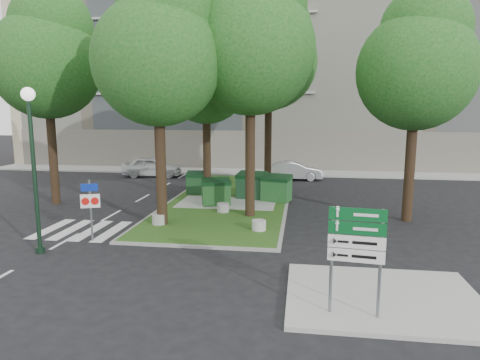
% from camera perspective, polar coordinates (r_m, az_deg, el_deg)
% --- Properties ---
extents(ground, '(120.00, 120.00, 0.00)m').
position_cam_1_polar(ground, '(15.87, -7.97, -8.79)').
color(ground, black).
rests_on(ground, ground).
extents(median_island, '(6.00, 16.00, 0.12)m').
position_cam_1_polar(median_island, '(23.29, -1.29, -2.65)').
color(median_island, '#164012').
rests_on(median_island, ground).
extents(median_kerb, '(6.30, 16.30, 0.10)m').
position_cam_1_polar(median_kerb, '(23.29, -1.29, -2.67)').
color(median_kerb, gray).
rests_on(median_kerb, ground).
extents(sidewalk_corner, '(5.00, 4.00, 0.12)m').
position_cam_1_polar(sidewalk_corner, '(12.19, 18.55, -14.68)').
color(sidewalk_corner, '#999993').
rests_on(sidewalk_corner, ground).
extents(building_sidewalk, '(42.00, 3.00, 0.12)m').
position_cam_1_polar(building_sidewalk, '(33.59, 0.85, 1.10)').
color(building_sidewalk, '#999993').
rests_on(building_sidewalk, ground).
extents(zebra_crossing, '(5.00, 3.00, 0.01)m').
position_cam_1_polar(zebra_crossing, '(18.54, -17.92, -6.46)').
color(zebra_crossing, silver).
rests_on(zebra_crossing, ground).
extents(apartment_building, '(41.00, 12.00, 16.00)m').
position_cam_1_polar(apartment_building, '(40.79, 2.28, 13.75)').
color(apartment_building, '#C2BA92').
rests_on(apartment_building, ground).
extents(tree_median_near_left, '(5.20, 5.20, 10.53)m').
position_cam_1_polar(tree_median_near_left, '(18.10, -10.65, 16.83)').
color(tree_median_near_left, black).
rests_on(tree_median_near_left, ground).
extents(tree_median_near_right, '(5.60, 5.60, 11.46)m').
position_cam_1_polar(tree_median_near_right, '(19.38, 1.72, 18.48)').
color(tree_median_near_right, black).
rests_on(tree_median_near_right, ground).
extents(tree_median_mid, '(4.80, 4.80, 9.99)m').
position_cam_1_polar(tree_median_mid, '(24.17, -4.33, 14.26)').
color(tree_median_mid, black).
rests_on(tree_median_mid, ground).
extents(tree_median_far, '(5.80, 5.80, 11.93)m').
position_cam_1_polar(tree_median_far, '(26.80, 4.09, 16.67)').
color(tree_median_far, black).
rests_on(tree_median_far, ground).
extents(tree_street_left, '(5.40, 5.40, 11.00)m').
position_cam_1_polar(tree_street_left, '(24.28, -24.23, 15.05)').
color(tree_street_left, black).
rests_on(tree_street_left, ground).
extents(tree_street_right, '(5.00, 5.00, 10.06)m').
position_cam_1_polar(tree_street_right, '(20.19, 22.72, 14.54)').
color(tree_street_right, black).
rests_on(tree_street_right, ground).
extents(dumpster_a, '(1.47, 1.10, 1.27)m').
position_cam_1_polar(dumpster_a, '(24.80, -5.57, -0.37)').
color(dumpster_a, '#0E3413').
rests_on(dumpster_a, median_island).
extents(dumpster_b, '(1.69, 1.40, 1.35)m').
position_cam_1_polar(dumpster_b, '(21.79, -3.21, -1.60)').
color(dumpster_b, '#123E13').
rests_on(dumpster_b, median_island).
extents(dumpster_c, '(1.72, 1.34, 1.44)m').
position_cam_1_polar(dumpster_c, '(23.35, 1.55, -0.73)').
color(dumpster_c, '#0F3219').
rests_on(dumpster_c, median_island).
extents(dumpster_d, '(1.72, 1.41, 1.40)m').
position_cam_1_polar(dumpster_d, '(22.75, 4.87, -1.10)').
color(dumpster_d, '#16491A').
rests_on(dumpster_d, median_island).
extents(bollard_left, '(0.62, 0.62, 0.45)m').
position_cam_1_polar(bollard_left, '(18.53, -10.69, -5.08)').
color(bollard_left, gray).
rests_on(bollard_left, median_island).
extents(bollard_right, '(0.57, 0.57, 0.40)m').
position_cam_1_polar(bollard_right, '(17.31, 2.54, -6.03)').
color(bollard_right, '#AEADA8').
rests_on(bollard_right, median_island).
extents(bollard_mid, '(0.57, 0.57, 0.41)m').
position_cam_1_polar(bollard_mid, '(20.32, -2.27, -3.69)').
color(bollard_mid, gray).
rests_on(bollard_mid, median_island).
extents(litter_bin, '(0.42, 0.42, 0.74)m').
position_cam_1_polar(litter_bin, '(25.54, 4.13, -0.61)').
color(litter_bin, yellow).
rests_on(litter_bin, median_island).
extents(street_lamp, '(0.45, 0.45, 5.65)m').
position_cam_1_polar(street_lamp, '(15.91, -25.93, 3.49)').
color(street_lamp, black).
rests_on(street_lamp, ground).
extents(traffic_sign_pole, '(0.67, 0.28, 2.35)m').
position_cam_1_polar(traffic_sign_pole, '(16.94, -19.32, -2.79)').
color(traffic_sign_pole, slate).
rests_on(traffic_sign_pole, ground).
extents(directional_sign, '(1.29, 0.21, 2.60)m').
position_cam_1_polar(directional_sign, '(10.35, 15.25, -8.30)').
color(directional_sign, slate).
rests_on(directional_sign, sidewalk_corner).
extents(car_white, '(4.45, 2.14, 1.46)m').
position_cam_1_polar(car_white, '(32.16, -11.63, 1.74)').
color(car_white, silver).
rests_on(car_white, ground).
extents(car_silver, '(4.12, 1.88, 1.31)m').
position_cam_1_polar(car_silver, '(30.26, 7.11, 1.24)').
color(car_silver, '#9DA0A5').
rests_on(car_silver, ground).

